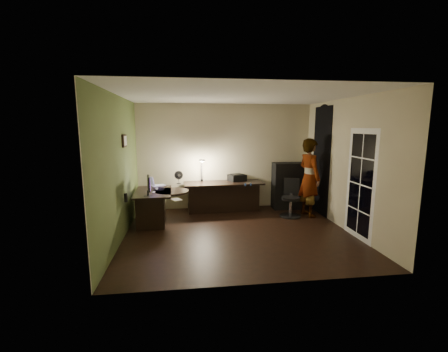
{
  "coord_description": "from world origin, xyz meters",
  "views": [
    {
      "loc": [
        -1.02,
        -5.7,
        2.13
      ],
      "look_at": [
        -0.15,
        1.05,
        1.0
      ],
      "focal_mm": 24.0,
      "sensor_mm": 36.0,
      "label": 1
    }
  ],
  "objects": [
    {
      "name": "laptop_stand",
      "position": [
        -1.64,
        1.02,
        0.76
      ],
      "size": [
        0.25,
        0.22,
        0.1
      ],
      "primitive_type": "cube",
      "rotation": [
        0.0,
        0.0,
        -0.06
      ],
      "color": "silver",
      "rests_on": "desk_left"
    },
    {
      "name": "desk_right",
      "position": [
        -0.09,
        1.63,
        0.37
      ],
      "size": [
        2.01,
        0.79,
        0.74
      ],
      "primitive_type": "cube",
      "rotation": [
        0.0,
        0.0,
        0.05
      ],
      "color": "black",
      "rests_on": "floor"
    },
    {
      "name": "phone",
      "position": [
        -1.41,
        0.55,
        0.72
      ],
      "size": [
        0.08,
        0.14,
        0.01
      ],
      "primitive_type": "cube",
      "rotation": [
        0.0,
        0.0,
        0.07
      ],
      "color": "black",
      "rests_on": "desk_left"
    },
    {
      "name": "laptop",
      "position": [
        -1.64,
        1.02,
        0.92
      ],
      "size": [
        0.4,
        0.39,
        0.21
      ],
      "primitive_type": "cube",
      "rotation": [
        0.0,
        0.0,
        0.43
      ],
      "color": "silver",
      "rests_on": "laptop_stand"
    },
    {
      "name": "wall_right",
      "position": [
        2.25,
        0.0,
        1.35
      ],
      "size": [
        0.01,
        4.0,
        2.7
      ],
      "primitive_type": "cube",
      "color": "#BDB38E",
      "rests_on": "floor"
    },
    {
      "name": "floor",
      "position": [
        0.0,
        0.0,
        -0.01
      ],
      "size": [
        4.5,
        4.0,
        0.01
      ],
      "primitive_type": "cube",
      "color": "black",
      "rests_on": "ground"
    },
    {
      "name": "pen",
      "position": [
        -1.17,
        0.94,
        0.72
      ],
      "size": [
        0.04,
        0.12,
        0.01
      ],
      "primitive_type": "cube",
      "rotation": [
        0.0,
        0.0,
        0.29
      ],
      "color": "black",
      "rests_on": "desk_left"
    },
    {
      "name": "wall_left",
      "position": [
        -2.25,
        0.0,
        1.35
      ],
      "size": [
        0.01,
        4.0,
        2.7
      ],
      "primitive_type": "cube",
      "color": "#BDB38E",
      "rests_on": "floor"
    },
    {
      "name": "cabinet",
      "position": [
        1.62,
        1.68,
        0.6
      ],
      "size": [
        0.81,
        0.41,
        1.2
      ],
      "primitive_type": "cube",
      "rotation": [
        0.0,
        0.0,
        -0.01
      ],
      "color": "black",
      "rests_on": "floor"
    },
    {
      "name": "desk_lamp",
      "position": [
        -0.62,
        1.83,
        1.05
      ],
      "size": [
        0.16,
        0.29,
        0.62
      ],
      "primitive_type": "cube",
      "rotation": [
        0.0,
        0.0,
        -0.04
      ],
      "color": "black",
      "rests_on": "desk_right"
    },
    {
      "name": "printer",
      "position": [
        0.29,
        1.81,
        0.83
      ],
      "size": [
        0.5,
        0.45,
        0.18
      ],
      "primitive_type": "cube",
      "rotation": [
        0.0,
        0.0,
        0.38
      ],
      "color": "black",
      "rests_on": "desk_right"
    },
    {
      "name": "headphones",
      "position": [
        0.44,
        1.14,
        0.78
      ],
      "size": [
        0.17,
        0.07,
        0.08
      ],
      "primitive_type": "cube",
      "rotation": [
        0.0,
        0.0,
        0.01
      ],
      "color": "navy",
      "rests_on": "desk_right"
    },
    {
      "name": "monitor",
      "position": [
        -1.8,
        0.43,
        0.87
      ],
      "size": [
        0.17,
        0.47,
        0.3
      ],
      "primitive_type": "cube",
      "rotation": [
        0.0,
        0.0,
        0.17
      ],
      "color": "black",
      "rests_on": "desk_left"
    },
    {
      "name": "wall_front",
      "position": [
        0.0,
        -2.0,
        1.35
      ],
      "size": [
        4.5,
        0.01,
        2.7
      ],
      "primitive_type": "cube",
      "color": "#BDB38E",
      "rests_on": "floor"
    },
    {
      "name": "arched_doorway",
      "position": [
        2.24,
        1.15,
        1.3
      ],
      "size": [
        0.01,
        0.9,
        2.6
      ],
      "primitive_type": "cube",
      "color": "black",
      "rests_on": "floor"
    },
    {
      "name": "ceiling",
      "position": [
        0.0,
        0.0,
        2.71
      ],
      "size": [
        4.5,
        4.0,
        0.01
      ],
      "primitive_type": "cube",
      "color": "silver",
      "rests_on": "floor"
    },
    {
      "name": "desk_left",
      "position": [
        -1.74,
        0.86,
        0.36
      ],
      "size": [
        0.83,
        1.29,
        0.73
      ],
      "primitive_type": "cube",
      "rotation": [
        0.0,
        0.0,
        0.04
      ],
      "color": "black",
      "rests_on": "floor"
    },
    {
      "name": "office_chair",
      "position": [
        1.44,
        0.95,
        0.45
      ],
      "size": [
        0.66,
        0.66,
        0.9
      ],
      "primitive_type": "cube",
      "rotation": [
        0.0,
        0.0,
        -0.39
      ],
      "color": "black",
      "rests_on": "floor"
    },
    {
      "name": "green_wall_overlay",
      "position": [
        -2.24,
        0.0,
        1.35
      ],
      "size": [
        0.0,
        4.0,
        2.7
      ],
      "primitive_type": "cube",
      "color": "#536732",
      "rests_on": "floor"
    },
    {
      "name": "desk_fan",
      "position": [
        -1.2,
        1.61,
        0.9
      ],
      "size": [
        0.23,
        0.18,
        0.32
      ],
      "primitive_type": "cube",
      "rotation": [
        0.0,
        0.0,
        0.34
      ],
      "color": "black",
      "rests_on": "desk_right"
    },
    {
      "name": "french_door",
      "position": [
        2.24,
        -0.55,
        1.05
      ],
      "size": [
        0.02,
        0.92,
        2.1
      ],
      "primitive_type": "cube",
      "color": "white",
      "rests_on": "floor"
    },
    {
      "name": "framed_picture",
      "position": [
        -2.22,
        0.45,
        1.85
      ],
      "size": [
        0.04,
        0.3,
        0.25
      ],
      "primitive_type": "cube",
      "color": "black",
      "rests_on": "wall_left"
    },
    {
      "name": "wall_back",
      "position": [
        0.0,
        2.0,
        1.35
      ],
      "size": [
        4.5,
        0.01,
        2.7
      ],
      "primitive_type": "cube",
      "color": "#BDB38E",
      "rests_on": "floor"
    },
    {
      "name": "mouse",
      "position": [
        -1.72,
        0.73,
        0.73
      ],
      "size": [
        0.09,
        0.11,
        0.04
      ],
      "primitive_type": "ellipsoid",
      "rotation": [
        0.0,
        0.0,
        -0.32
      ],
      "color": "silver",
      "rests_on": "desk_left"
    },
    {
      "name": "notepad",
      "position": [
        -1.21,
        0.05,
        0.72
      ],
      "size": [
        0.24,
        0.28,
        0.01
      ],
      "primitive_type": "cube",
      "rotation": [
        0.0,
        0.0,
        0.42
      ],
      "color": "silver",
      "rests_on": "desk_left"
    },
    {
      "name": "speaker",
      "position": [
        -2.16,
        0.02,
        0.8
      ],
      "size": [
        0.08,
        0.08,
        0.16
      ],
      "primitive_type": "cylinder",
      "rotation": [
        0.0,
        0.0,
        0.42
      ],
      "color": "black",
      "rests_on": "desk_left"
    },
    {
      "name": "person",
      "position": [
        1.88,
        0.97,
        0.93
      ],
      "size": [
        0.57,
        0.74,
        1.86
      ],
      "primitive_type": "imported",
      "rotation": [
        0.0,
        0.0,
        1.78
      ],
      "color": "#D8A88C",
      "rests_on": "floor"
    }
  ]
}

